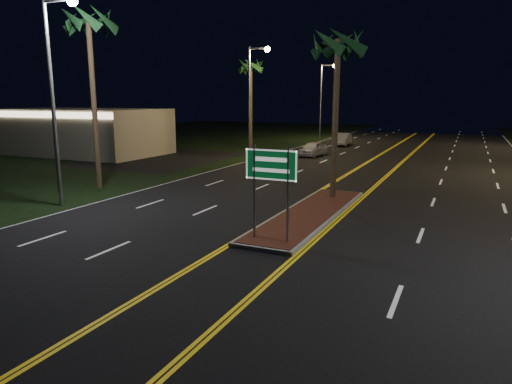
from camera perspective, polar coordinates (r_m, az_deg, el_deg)
The scene contains 13 objects.
ground at distance 13.12m, azimuth -3.05°, elevation -9.93°, with size 120.00×120.00×0.00m, color black.
grass_left at distance 50.82m, azimuth -20.05°, elevation 5.37°, with size 40.00×110.00×0.01m, color black.
median_island at distance 19.27m, azimuth 6.76°, elevation -2.74°, with size 2.25×10.25×0.17m.
highway_sign at distance 14.94m, azimuth 1.89°, elevation 2.29°, with size 1.80×0.08×3.20m.
commercial_building at distance 44.31m, azimuth -21.10°, elevation 7.10°, with size 15.00×8.12×4.00m.
streetlight_left_near at distance 22.08m, azimuth -23.61°, elevation 12.80°, with size 1.91×0.44×9.00m.
streetlight_left_mid at distance 38.45m, azimuth -0.28°, elevation 12.76°, with size 1.91×0.44×9.00m.
streetlight_left_far at distance 57.18m, azimuth 8.49°, elevation 12.21°, with size 1.91×0.44×9.00m.
palm_median at distance 22.18m, azimuth 10.20°, elevation 17.74°, with size 2.40×2.40×8.30m.
palm_left_near at distance 26.49m, azimuth -20.23°, elevation 19.25°, with size 2.40×2.40×9.80m.
palm_left_far at distance 43.09m, azimuth -0.66°, elevation 15.40°, with size 2.40×2.40×8.80m.
car_near at distance 39.81m, azimuth 7.11°, elevation 5.53°, with size 1.88×4.40×1.47m, color silver.
car_far at distance 49.94m, azimuth 10.77°, elevation 6.62°, with size 1.93×4.51×1.50m, color silver.
Camera 1 is at (5.77, -10.77, 4.78)m, focal length 32.00 mm.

